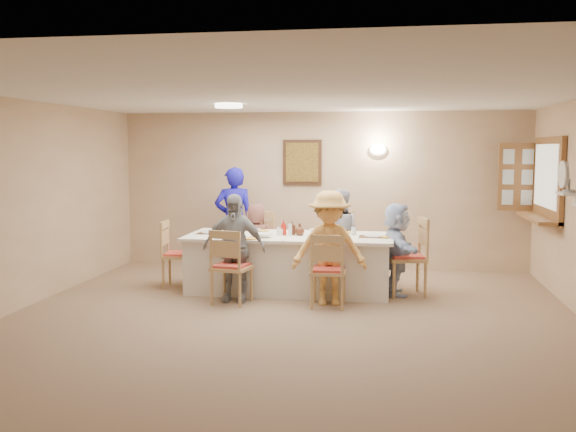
% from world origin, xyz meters
% --- Properties ---
extents(ground, '(7.00, 7.00, 0.00)m').
position_xyz_m(ground, '(0.00, 0.00, 0.00)').
color(ground, '#91755B').
extents(room_walls, '(7.00, 7.00, 7.00)m').
position_xyz_m(room_walls, '(0.00, 0.00, 1.51)').
color(room_walls, tan).
rests_on(room_walls, ground).
extents(wall_picture, '(0.62, 0.05, 0.72)m').
position_xyz_m(wall_picture, '(-0.30, 3.46, 1.70)').
color(wall_picture, '#442818').
rests_on(wall_picture, room_walls).
extents(wall_sconce, '(0.26, 0.09, 0.18)m').
position_xyz_m(wall_sconce, '(0.90, 3.44, 1.90)').
color(wall_sconce, white).
rests_on(wall_sconce, room_walls).
extents(ceiling_light, '(0.36, 0.36, 0.05)m').
position_xyz_m(ceiling_light, '(-1.00, 1.50, 2.47)').
color(ceiling_light, white).
rests_on(ceiling_light, room_walls).
extents(serving_hatch, '(0.06, 1.50, 1.15)m').
position_xyz_m(serving_hatch, '(3.21, 2.40, 1.50)').
color(serving_hatch, '#9B6738').
rests_on(serving_hatch, room_walls).
extents(hatch_sill, '(0.30, 1.50, 0.05)m').
position_xyz_m(hatch_sill, '(3.09, 2.40, 0.97)').
color(hatch_sill, '#9B6738').
rests_on(hatch_sill, room_walls).
extents(shutter_door, '(0.55, 0.04, 1.00)m').
position_xyz_m(shutter_door, '(2.95, 3.16, 1.50)').
color(shutter_door, '#9B6738').
rests_on(shutter_door, room_walls).
extents(fan_shelf, '(0.22, 0.36, 0.03)m').
position_xyz_m(fan_shelf, '(3.13, 1.05, 1.40)').
color(fan_shelf, white).
rests_on(fan_shelf, room_walls).
extents(desk_fan, '(0.30, 0.30, 0.28)m').
position_xyz_m(desk_fan, '(3.10, 1.05, 1.55)').
color(desk_fan, '#A5A5A8').
rests_on(desk_fan, fan_shelf).
extents(dining_table, '(2.76, 1.17, 0.76)m').
position_xyz_m(dining_table, '(-0.23, 1.70, 0.38)').
color(dining_table, white).
rests_on(dining_table, ground).
extents(chair_back_left, '(0.47, 0.47, 0.98)m').
position_xyz_m(chair_back_left, '(-0.83, 2.50, 0.49)').
color(chair_back_left, tan).
rests_on(chair_back_left, ground).
extents(chair_back_right, '(0.50, 0.50, 1.00)m').
position_xyz_m(chair_back_right, '(0.37, 2.50, 0.50)').
color(chair_back_right, tan).
rests_on(chair_back_right, ground).
extents(chair_front_left, '(0.52, 0.52, 0.94)m').
position_xyz_m(chair_front_left, '(-0.83, 0.90, 0.47)').
color(chair_front_left, tan).
rests_on(chair_front_left, ground).
extents(chair_front_right, '(0.44, 0.44, 0.91)m').
position_xyz_m(chair_front_right, '(0.37, 0.90, 0.46)').
color(chair_front_right, tan).
rests_on(chair_front_right, ground).
extents(chair_left_end, '(0.49, 0.49, 0.93)m').
position_xyz_m(chair_left_end, '(-1.78, 1.70, 0.46)').
color(chair_left_end, tan).
rests_on(chair_left_end, ground).
extents(chair_right_end, '(0.58, 0.58, 1.03)m').
position_xyz_m(chair_right_end, '(1.32, 1.70, 0.51)').
color(chair_right_end, tan).
rests_on(chair_right_end, ground).
extents(diner_back_left, '(0.61, 0.45, 1.12)m').
position_xyz_m(diner_back_left, '(-0.83, 2.38, 0.56)').
color(diner_back_left, brown).
rests_on(diner_back_left, ground).
extents(diner_back_right, '(0.69, 0.55, 1.35)m').
position_xyz_m(diner_back_right, '(0.37, 2.38, 0.67)').
color(diner_back_right, '#ADAEC5').
rests_on(diner_back_right, ground).
extents(diner_front_left, '(0.80, 0.33, 1.36)m').
position_xyz_m(diner_front_left, '(-0.83, 1.02, 0.68)').
color(diner_front_left, '#9D9DA2').
rests_on(diner_front_left, ground).
extents(diner_front_right, '(1.05, 0.77, 1.41)m').
position_xyz_m(diner_front_right, '(0.37, 1.02, 0.70)').
color(diner_front_right, '#FDB85B').
rests_on(diner_front_right, ground).
extents(diner_right_end, '(1.25, 0.73, 1.22)m').
position_xyz_m(diner_right_end, '(1.19, 1.70, 0.61)').
color(diner_right_end, '#C2D4FA').
rests_on(diner_right_end, ground).
extents(caregiver, '(0.82, 0.73, 1.64)m').
position_xyz_m(caregiver, '(-1.28, 2.85, 0.82)').
color(caregiver, '#1914B1').
rests_on(caregiver, ground).
extents(placemat_fl, '(0.37, 0.28, 0.01)m').
position_xyz_m(placemat_fl, '(-0.83, 1.28, 0.76)').
color(placemat_fl, '#472B19').
rests_on(placemat_fl, dining_table).
extents(plate_fl, '(0.24, 0.24, 0.01)m').
position_xyz_m(plate_fl, '(-0.83, 1.28, 0.77)').
color(plate_fl, white).
rests_on(plate_fl, dining_table).
extents(napkin_fl, '(0.14, 0.14, 0.01)m').
position_xyz_m(napkin_fl, '(-0.65, 1.23, 0.77)').
color(napkin_fl, yellow).
rests_on(napkin_fl, dining_table).
extents(placemat_fr, '(0.36, 0.27, 0.01)m').
position_xyz_m(placemat_fr, '(0.37, 1.28, 0.76)').
color(placemat_fr, '#472B19').
rests_on(placemat_fr, dining_table).
extents(plate_fr, '(0.24, 0.24, 0.02)m').
position_xyz_m(plate_fr, '(0.37, 1.28, 0.77)').
color(plate_fr, white).
rests_on(plate_fr, dining_table).
extents(napkin_fr, '(0.14, 0.14, 0.01)m').
position_xyz_m(napkin_fr, '(0.55, 1.23, 0.77)').
color(napkin_fr, yellow).
rests_on(napkin_fr, dining_table).
extents(placemat_bl, '(0.33, 0.24, 0.01)m').
position_xyz_m(placemat_bl, '(-0.83, 2.12, 0.76)').
color(placemat_bl, '#472B19').
rests_on(placemat_bl, dining_table).
extents(plate_bl, '(0.24, 0.24, 0.01)m').
position_xyz_m(plate_bl, '(-0.83, 2.12, 0.77)').
color(plate_bl, white).
rests_on(plate_bl, dining_table).
extents(napkin_bl, '(0.13, 0.13, 0.01)m').
position_xyz_m(napkin_bl, '(-0.65, 2.07, 0.77)').
color(napkin_bl, yellow).
rests_on(napkin_bl, dining_table).
extents(placemat_br, '(0.35, 0.26, 0.01)m').
position_xyz_m(placemat_br, '(0.37, 2.12, 0.76)').
color(placemat_br, '#472B19').
rests_on(placemat_br, dining_table).
extents(plate_br, '(0.24, 0.24, 0.01)m').
position_xyz_m(plate_br, '(0.37, 2.12, 0.77)').
color(plate_br, white).
rests_on(plate_br, dining_table).
extents(napkin_br, '(0.14, 0.14, 0.01)m').
position_xyz_m(napkin_br, '(0.55, 2.07, 0.77)').
color(napkin_br, yellow).
rests_on(napkin_br, dining_table).
extents(placemat_le, '(0.35, 0.26, 0.01)m').
position_xyz_m(placemat_le, '(-1.33, 1.70, 0.76)').
color(placemat_le, '#472B19').
rests_on(placemat_le, dining_table).
extents(plate_le, '(0.24, 0.24, 0.02)m').
position_xyz_m(plate_le, '(-1.33, 1.70, 0.77)').
color(plate_le, white).
rests_on(plate_le, dining_table).
extents(napkin_le, '(0.14, 0.14, 0.01)m').
position_xyz_m(napkin_le, '(-1.15, 1.65, 0.77)').
color(napkin_le, yellow).
rests_on(napkin_le, dining_table).
extents(placemat_re, '(0.38, 0.28, 0.01)m').
position_xyz_m(placemat_re, '(0.89, 1.70, 0.76)').
color(placemat_re, '#472B19').
rests_on(placemat_re, dining_table).
extents(plate_re, '(0.25, 0.25, 0.02)m').
position_xyz_m(plate_re, '(0.89, 1.70, 0.77)').
color(plate_re, white).
rests_on(plate_re, dining_table).
extents(napkin_re, '(0.14, 0.14, 0.01)m').
position_xyz_m(napkin_re, '(1.07, 1.65, 0.77)').
color(napkin_re, yellow).
rests_on(napkin_re, dining_table).
extents(teacup_a, '(0.12, 0.12, 0.08)m').
position_xyz_m(teacup_a, '(-1.01, 1.40, 0.80)').
color(teacup_a, white).
rests_on(teacup_a, dining_table).
extents(teacup_b, '(0.14, 0.14, 0.08)m').
position_xyz_m(teacup_b, '(0.18, 2.22, 0.80)').
color(teacup_b, white).
rests_on(teacup_b, dining_table).
extents(bowl_a, '(0.24, 0.24, 0.05)m').
position_xyz_m(bowl_a, '(-0.51, 1.42, 0.79)').
color(bowl_a, white).
rests_on(bowl_a, dining_table).
extents(bowl_b, '(0.22, 0.22, 0.06)m').
position_xyz_m(bowl_b, '(0.12, 1.92, 0.79)').
color(bowl_b, white).
rests_on(bowl_b, dining_table).
extents(condiment_ketchup, '(0.12, 0.12, 0.21)m').
position_xyz_m(condiment_ketchup, '(-0.31, 1.68, 0.86)').
color(condiment_ketchup, red).
rests_on(condiment_ketchup, dining_table).
extents(condiment_brown, '(0.12, 0.12, 0.18)m').
position_xyz_m(condiment_brown, '(-0.20, 1.75, 0.85)').
color(condiment_brown, '#4E2615').
rests_on(condiment_brown, dining_table).
extents(condiment_malt, '(0.19, 0.19, 0.16)m').
position_xyz_m(condiment_malt, '(-0.09, 1.69, 0.84)').
color(condiment_malt, '#4E2615').
rests_on(condiment_malt, dining_table).
extents(drinking_glass, '(0.06, 0.06, 0.09)m').
position_xyz_m(drinking_glass, '(-0.38, 1.75, 0.82)').
color(drinking_glass, silver).
rests_on(drinking_glass, dining_table).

